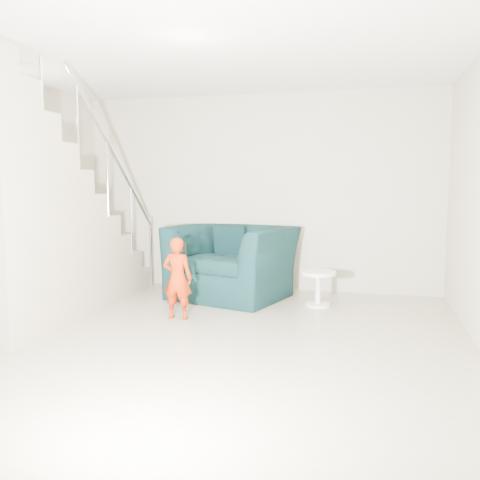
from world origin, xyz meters
name	(u,v)px	position (x,y,z in m)	size (l,w,h in m)	color
floor	(191,347)	(0.00, 0.00, 0.00)	(5.50, 5.50, 0.00)	gray
ceiling	(188,36)	(0.00, 0.00, 2.70)	(5.50, 5.50, 0.00)	silver
back_wall	(257,193)	(0.00, 2.75, 1.35)	(5.00, 5.00, 0.00)	#A8A289
armchair	(232,262)	(-0.19, 2.10, 0.46)	(1.42, 1.24, 0.92)	black
toddler	(177,278)	(-0.48, 0.90, 0.45)	(0.33, 0.21, 0.90)	#8D1704
side_table	(318,283)	(0.95, 1.86, 0.29)	(0.43, 0.43, 0.43)	white
staircase	(33,232)	(-2.00, 0.55, 0.95)	(1.02, 3.03, 3.62)	#ADA089
cushion	(230,241)	(-0.28, 2.35, 0.71)	(0.42, 0.12, 0.40)	black
throw	(184,252)	(-0.82, 2.02, 0.58)	(0.05, 0.52, 0.58)	black
phone	(186,248)	(-0.36, 0.88, 0.78)	(0.02, 0.05, 0.10)	black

